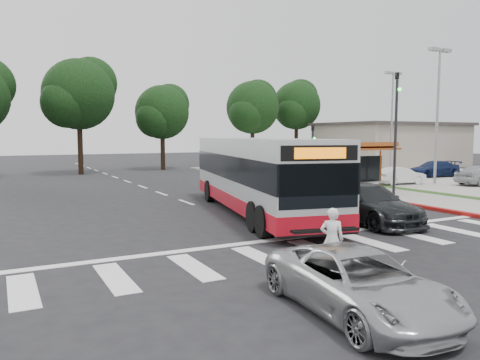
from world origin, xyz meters
TOP-DOWN VIEW (x-y plane):
  - ground at (0.00, 0.00)m, footprint 140.00×140.00m
  - sidewalk_east at (11.00, 8.00)m, footprint 4.00×40.00m
  - curb_east at (9.00, 8.00)m, footprint 0.30×40.00m
  - curb_east_red at (9.00, -2.00)m, footprint 0.32×6.00m
  - parking_lot at (23.00, 10.00)m, footprint 18.00×36.00m
  - commercial_building at (30.00, 22.00)m, footprint 14.00×10.00m
  - building_roof_cap at (30.00, 22.00)m, footprint 14.60×10.60m
  - crosswalk_ladder at (0.00, -5.00)m, footprint 18.00×2.60m
  - bus_shelter at (10.80, 5.10)m, footprint 4.20×1.60m
  - traffic_signal_ne_tall at (9.60, 1.49)m, footprint 0.18×0.37m
  - traffic_signal_ne_short at (9.60, 8.49)m, footprint 0.18×0.37m
  - lot_light_front at (18.00, 6.00)m, footprint 1.90×0.35m
  - lot_light_mid at (24.00, 16.00)m, footprint 1.90×0.35m
  - tree_ne_a at (16.08, 28.06)m, footprint 6.16×5.74m
  - tree_ne_b at (23.08, 30.06)m, footprint 6.16×5.74m
  - tree_north_a at (-1.92, 26.07)m, footprint 6.60×6.15m
  - tree_north_b at (6.07, 28.06)m, footprint 5.72×5.33m
  - transit_bus at (1.56, 1.52)m, footprint 5.28×12.81m
  - pedestrian at (-1.07, -6.88)m, footprint 0.69×0.65m
  - dark_sedan at (4.24, -2.38)m, footprint 2.49×5.29m
  - silver_suv_south at (-2.42, -9.36)m, footprint 2.35×4.52m
  - parked_car_1 at (15.50, 6.68)m, footprint 3.57×1.58m
  - parked_car_3 at (22.06, 9.55)m, footprint 4.51×2.32m

SIDE VIEW (x-z plane):
  - ground at x=0.00m, z-range 0.00..0.00m
  - crosswalk_ladder at x=0.00m, z-range 0.00..0.01m
  - parking_lot at x=23.00m, z-range 0.00..0.10m
  - sidewalk_east at x=11.00m, z-range 0.00..0.12m
  - curb_east at x=9.00m, z-range 0.00..0.15m
  - curb_east_red at x=9.00m, z-range 0.00..0.15m
  - silver_suv_south at x=-2.42m, z-range 0.00..1.22m
  - parked_car_1 at x=15.50m, z-range 0.10..1.24m
  - parked_car_3 at x=22.06m, z-range 0.10..1.35m
  - dark_sedan at x=4.24m, z-range 0.00..1.49m
  - pedestrian at x=-1.07m, z-range 0.00..1.59m
  - transit_bus at x=1.56m, z-range 0.00..3.23m
  - commercial_building at x=30.00m, z-range 0.00..4.40m
  - bus_shelter at x=10.80m, z-range 0.92..3.78m
  - traffic_signal_ne_short at x=9.60m, z-range 0.48..4.48m
  - traffic_signal_ne_tall at x=9.60m, z-range 0.63..7.13m
  - building_roof_cap at x=30.00m, z-range 4.40..4.70m
  - tree_north_b at x=6.07m, z-range 1.45..9.88m
  - lot_light_front at x=18.00m, z-range 1.40..10.41m
  - lot_light_mid at x=24.00m, z-range 1.40..10.41m
  - tree_ne_a at x=16.08m, z-range 1.74..11.04m
  - tree_ne_b at x=23.08m, z-range 1.91..11.93m
  - tree_north_a at x=-1.92m, z-range 1.84..12.01m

